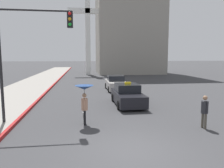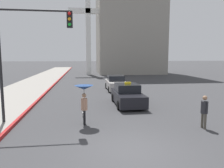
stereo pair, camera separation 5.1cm
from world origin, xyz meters
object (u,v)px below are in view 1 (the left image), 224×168
Objects in this scene: taxi at (127,95)px; traffic_light at (29,42)px; monument_cross at (88,25)px; pedestrian_with_umbrella at (84,94)px; sedan_red at (116,83)px; pedestrian_man at (205,109)px.

taxi is 7.72m from traffic_light.
monument_cross reaches higher than traffic_light.
pedestrian_with_umbrella is (-3.09, -4.21, 0.88)m from taxi.
sedan_red is at bearing -15.58° from pedestrian_with_umbrella.
taxi is at bearing 88.36° from sedan_red.
monument_cross reaches higher than sedan_red.
taxi is at bearing 33.55° from traffic_light.
pedestrian_with_umbrella is at bearing 73.55° from sedan_red.
sedan_red is 2.09× the size of pedestrian_with_umbrella.
pedestrian_with_umbrella reaches higher than pedestrian_man.
traffic_light is (-5.95, -10.74, 3.45)m from sedan_red.
pedestrian_with_umbrella is at bearing -8.49° from traffic_light.
sedan_red is at bearing -83.26° from monument_cross.
pedestrian_with_umbrella reaches higher than sedan_red.
monument_cross reaches higher than taxi.
traffic_light reaches higher than pedestrian_with_umbrella.
traffic_light is at bearing -96.95° from monument_cross.
monument_cross is at bearing 83.05° from traffic_light.
pedestrian_with_umbrella reaches higher than taxi.
monument_cross is at bearing -85.46° from taxi.
taxi is 6.93m from sedan_red.
monument_cross reaches higher than pedestrian_man.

